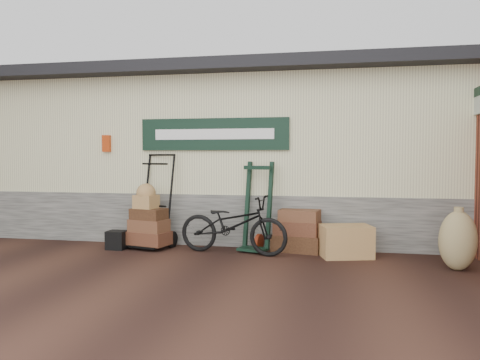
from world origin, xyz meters
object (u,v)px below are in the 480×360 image
object	(u,v)px
bicycle	(233,221)
wicker_hamper	(346,241)
green_barrow	(257,206)
black_trunk	(117,240)
suitcase_stack	(297,230)
porter_trolley	(155,200)

from	to	relation	value
bicycle	wicker_hamper	bearing A→B (deg)	-78.63
bicycle	green_barrow	bearing A→B (deg)	-37.76
wicker_hamper	bicycle	xyz separation A→B (m)	(-1.78, -0.10, 0.28)
black_trunk	suitcase_stack	bearing A→B (deg)	8.46
wicker_hamper	porter_trolley	bearing A→B (deg)	176.58
suitcase_stack	bicycle	size ratio (longest dim) A/B	0.44
wicker_hamper	green_barrow	bearing A→B (deg)	171.10
bicycle	porter_trolley	bearing A→B (deg)	86.55
porter_trolley	wicker_hamper	distance (m)	3.27
porter_trolley	suitcase_stack	bearing A→B (deg)	17.31
wicker_hamper	black_trunk	distance (m)	3.79
green_barrow	wicker_hamper	xyz separation A→B (m)	(1.44, -0.23, -0.49)
porter_trolley	green_barrow	world-z (taller)	porter_trolley
suitcase_stack	bicycle	xyz separation A→B (m)	(-1.00, -0.43, 0.17)
green_barrow	wicker_hamper	distance (m)	1.54
black_trunk	wicker_hamper	bearing A→B (deg)	1.86
suitcase_stack	porter_trolley	bearing A→B (deg)	-176.90
green_barrow	suitcase_stack	bearing A→B (deg)	25.19
green_barrow	suitcase_stack	distance (m)	0.77
suitcase_stack	black_trunk	xyz separation A→B (m)	(-3.01, -0.45, -0.20)
suitcase_stack	black_trunk	world-z (taller)	suitcase_stack
porter_trolley	green_barrow	size ratio (longest dim) A/B	1.12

